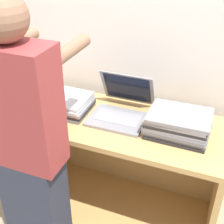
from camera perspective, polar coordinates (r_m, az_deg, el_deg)
wall_back at (r=2.21m, az=4.89°, el=12.79°), size 8.00×0.05×2.40m
cart at (r=2.33m, az=1.54°, el=-8.83°), size 1.42×0.61×0.79m
laptop_open at (r=2.06m, az=1.61°, el=0.59°), size 0.36×0.40×0.27m
laptop_stack_left at (r=2.15m, az=-8.97°, el=1.65°), size 0.38×0.29×0.10m
laptop_stack_right at (r=1.92m, az=12.02°, el=-2.09°), size 0.38×0.30×0.14m
person at (r=1.74m, az=-15.03°, el=-7.35°), size 0.40×0.53×1.68m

